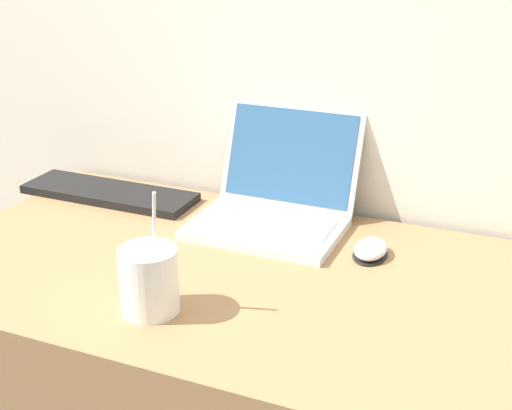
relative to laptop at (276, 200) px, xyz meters
name	(u,v)px	position (x,y,z in m)	size (l,w,h in m)	color
laptop	(276,200)	(0.00, 0.00, 0.00)	(0.33, 0.31, 0.24)	silver
drink_cup	(149,279)	(-0.06, -0.44, 0.01)	(0.10, 0.10, 0.23)	white
computer_mouse	(370,250)	(0.24, -0.08, -0.04)	(0.07, 0.10, 0.03)	black
external_keyboard	(109,193)	(-0.44, -0.01, -0.05)	(0.44, 0.13, 0.02)	black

